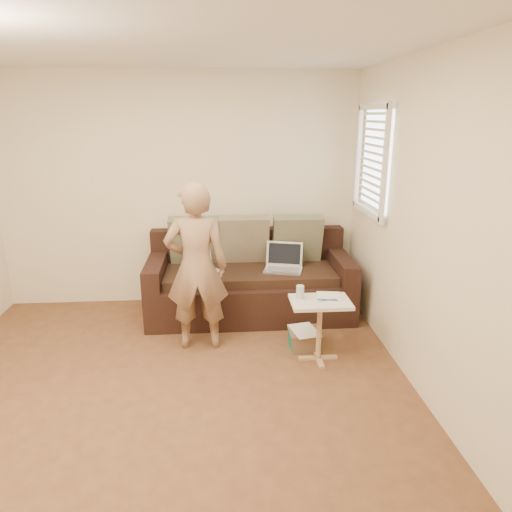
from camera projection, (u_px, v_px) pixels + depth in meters
name	position (u px, v px, depth m)	size (l,w,h in m)	color
floor	(164.00, 413.00, 3.48)	(4.50, 4.50, 0.00)	brown
ceiling	(138.00, 31.00, 2.72)	(4.50, 4.50, 0.00)	white
wall_back	(180.00, 192.00, 5.25)	(4.00, 4.00, 0.00)	beige
wall_right	(443.00, 239.00, 3.25)	(4.50, 4.50, 0.00)	beige
window_blinds	(372.00, 161.00, 4.56)	(0.12, 0.88, 1.08)	white
sofa	(250.00, 277.00, 5.10)	(2.20, 0.95, 0.85)	black
pillow_left	(195.00, 240.00, 5.18)	(0.55, 0.14, 0.55)	#595E45
pillow_mid	(244.00, 239.00, 5.22)	(0.55, 0.14, 0.55)	#777055
pillow_right	(297.00, 239.00, 5.25)	(0.55, 0.14, 0.55)	#595E45
laptop_silver	(283.00, 271.00, 5.02)	(0.40, 0.29, 0.27)	#B7BABC
laptop_white	(206.00, 273.00, 4.94)	(0.32, 0.24, 0.24)	white
person	(196.00, 267.00, 4.27)	(0.58, 0.39, 1.58)	#806146
side_table	(319.00, 330.00, 4.17)	(0.52, 0.36, 0.57)	silver
drinking_glass	(300.00, 292.00, 4.10)	(0.07, 0.07, 0.12)	silver
scissors	(328.00, 300.00, 4.07)	(0.18, 0.10, 0.02)	silver
paper_on_table	(329.00, 298.00, 4.13)	(0.21, 0.30, 0.00)	white
striped_box	(304.00, 339.00, 4.42)	(0.29, 0.29, 0.18)	red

